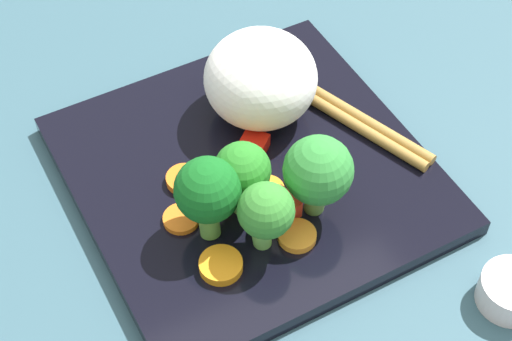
{
  "coord_description": "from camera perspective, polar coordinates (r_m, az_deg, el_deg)",
  "views": [
    {
      "loc": [
        17.84,
        35.76,
        49.06
      ],
      "look_at": [
        0.49,
        1.92,
        3.44
      ],
      "focal_mm": 57.14,
      "sensor_mm": 36.0,
      "label": 1
    }
  ],
  "objects": [
    {
      "name": "carrot_slice_2",
      "position": [
        0.61,
        1.06,
        -1.27
      ],
      "size": [
        3.39,
        3.39,
        0.53
      ],
      "primitive_type": "cylinder",
      "rotation": [
        0.0,
        0.0,
        5.93
      ],
      "color": "orange",
      "rests_on": "square_plate"
    },
    {
      "name": "chicken_piece_1",
      "position": [
        0.61,
        3.62,
        -0.07
      ],
      "size": [
        3.62,
        3.6,
        2.0
      ],
      "primitive_type": "ellipsoid",
      "rotation": [
        0.0,
        0.0,
        0.71
      ],
      "color": "tan",
      "rests_on": "square_plate"
    },
    {
      "name": "carrot_slice_1",
      "position": [
        0.61,
        -5.06,
        -0.62
      ],
      "size": [
        3.68,
        3.68,
        0.65
      ],
      "primitive_type": "cylinder",
      "rotation": [
        0.0,
        0.0,
        5.2
      ],
      "color": "orange",
      "rests_on": "square_plate"
    },
    {
      "name": "broccoli_floret_2",
      "position": [
        0.56,
        4.37,
        -0.09
      ],
      "size": [
        4.98,
        4.98,
        7.15
      ],
      "color": "#619340",
      "rests_on": "square_plate"
    },
    {
      "name": "pepper_chunk_1",
      "position": [
        0.63,
        -0.17,
        1.79
      ],
      "size": [
        2.88,
        2.87,
        1.21
      ],
      "primitive_type": "cube",
      "rotation": [
        0.0,
        0.0,
        3.85
      ],
      "color": "red",
      "rests_on": "square_plate"
    },
    {
      "name": "broccoli_floret_3",
      "position": [
        0.55,
        -3.4,
        -1.48
      ],
      "size": [
        4.69,
        4.69,
        6.87
      ],
      "color": "#5C983E",
      "rests_on": "square_plate"
    },
    {
      "name": "rice_mound",
      "position": [
        0.64,
        0.32,
        6.46
      ],
      "size": [
        12.21,
        12.25,
        7.32
      ],
      "primitive_type": "ellipsoid",
      "rotation": [
        0.0,
        0.0,
        5.76
      ],
      "color": "white",
      "rests_on": "square_plate"
    },
    {
      "name": "carrot_slice_3",
      "position": [
        0.57,
        -2.48,
        -6.64
      ],
      "size": [
        4.2,
        4.2,
        0.72
      ],
      "primitive_type": "cylinder",
      "rotation": [
        0.0,
        0.0,
        0.55
      ],
      "color": "orange",
      "rests_on": "square_plate"
    },
    {
      "name": "broccoli_floret_0",
      "position": [
        0.57,
        -0.98,
        -0.13
      ],
      "size": [
        4.11,
        4.11,
        6.22
      ],
      "color": "#6BAD4B",
      "rests_on": "square_plate"
    },
    {
      "name": "carrot_slice_4",
      "position": [
        0.61,
        -0.7,
        -0.38
      ],
      "size": [
        3.85,
        3.85,
        0.68
      ],
      "primitive_type": "cylinder",
      "rotation": [
        0.0,
        0.0,
        3.69
      ],
      "color": "orange",
      "rests_on": "square_plate"
    },
    {
      "name": "carrot_slice_0",
      "position": [
        0.58,
        3.04,
        -4.53
      ],
      "size": [
        3.9,
        3.9,
        0.6
      ],
      "primitive_type": "cylinder",
      "rotation": [
        0.0,
        0.0,
        0.78
      ],
      "color": "orange",
      "rests_on": "square_plate"
    },
    {
      "name": "sauce_cup",
      "position": [
        0.59,
        17.44,
        -8.07
      ],
      "size": [
        4.55,
        4.55,
        2.27
      ],
      "primitive_type": "cylinder",
      "color": "silver",
      "rests_on": "ground_plane"
    },
    {
      "name": "broccoli_floret_1",
      "position": [
        0.55,
        0.68,
        -2.93
      ],
      "size": [
        3.96,
        3.96,
        6.23
      ],
      "color": "#71C157",
      "rests_on": "square_plate"
    },
    {
      "name": "carrot_slice_5",
      "position": [
        0.59,
        -5.26,
        -3.39
      ],
      "size": [
        3.06,
        3.06,
        0.44
      ],
      "primitive_type": "cylinder",
      "rotation": [
        0.0,
        0.0,
        4.55
      ],
      "color": "orange",
      "rests_on": "square_plate"
    },
    {
      "name": "pepper_chunk_2",
      "position": [
        0.59,
        2.13,
        -2.44
      ],
      "size": [
        2.54,
        2.74,
        1.57
      ],
      "primitive_type": "cube",
      "rotation": [
        0.0,
        0.0,
        4.95
      ],
      "color": "red",
      "rests_on": "square_plate"
    },
    {
      "name": "pepper_chunk_0",
      "position": [
        0.6,
        -2.66,
        -1.19
      ],
      "size": [
        2.3,
        2.25,
        1.79
      ],
      "primitive_type": "cube",
      "rotation": [
        0.0,
        0.0,
        4.66
      ],
      "color": "red",
      "rests_on": "square_plate"
    },
    {
      "name": "chopstick_pair",
      "position": [
        0.67,
        4.58,
        4.99
      ],
      "size": [
        9.48,
        20.23,
        0.88
      ],
      "rotation": [
        0.0,
        0.0,
        5.09
      ],
      "color": "olive",
      "rests_on": "square_plate"
    },
    {
      "name": "square_plate",
      "position": [
        0.63,
        -0.4,
        -0.23
      ],
      "size": [
        26.35,
        26.35,
        1.44
      ],
      "primitive_type": "cube",
      "rotation": [
        0.0,
        0.0,
        0.02
      ],
      "color": "black",
      "rests_on": "ground_plane"
    },
    {
      "name": "ground_plane",
      "position": [
        0.64,
        -0.39,
        -1.21
      ],
      "size": [
        110.0,
        110.0,
        2.0
      ],
      "primitive_type": "cube",
      "color": "#325361"
    }
  ]
}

